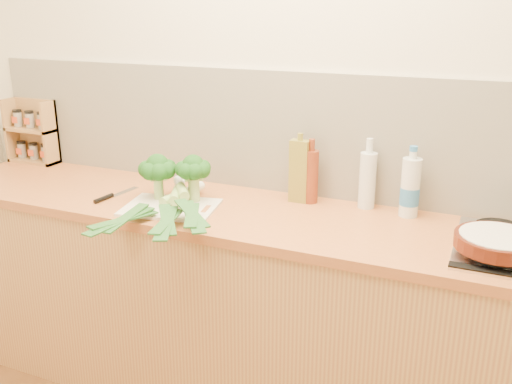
% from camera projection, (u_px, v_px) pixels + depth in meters
% --- Properties ---
extents(room_shell, '(3.50, 3.50, 3.50)m').
position_uv_depth(room_shell, '(293.00, 134.00, 2.49)').
color(room_shell, beige).
rests_on(room_shell, ground).
extents(counter, '(3.20, 0.62, 0.90)m').
position_uv_depth(counter, '(266.00, 310.00, 2.46)').
color(counter, tan).
rests_on(counter, ground).
extents(chopping_board, '(0.42, 0.34, 0.01)m').
position_uv_depth(chopping_board, '(171.00, 207.00, 2.37)').
color(chopping_board, white).
rests_on(chopping_board, counter).
extents(broccoli_left, '(0.16, 0.16, 0.20)m').
position_uv_depth(broccoli_left, '(158.00, 169.00, 2.42)').
color(broccoli_left, '#9ABF6F').
rests_on(broccoli_left, chopping_board).
extents(broccoli_right, '(0.15, 0.15, 0.20)m').
position_uv_depth(broccoli_right, '(193.00, 170.00, 2.39)').
color(broccoli_right, '#9ABF6F').
rests_on(broccoli_right, chopping_board).
extents(leek_front, '(0.15, 0.69, 0.04)m').
position_uv_depth(leek_front, '(163.00, 202.00, 2.34)').
color(leek_front, white).
rests_on(leek_front, chopping_board).
extents(leek_mid, '(0.33, 0.64, 0.04)m').
position_uv_depth(leek_mid, '(174.00, 201.00, 2.31)').
color(leek_mid, white).
rests_on(leek_mid, chopping_board).
extents(leek_back, '(0.43, 0.54, 0.04)m').
position_uv_depth(leek_back, '(185.00, 198.00, 2.29)').
color(leek_back, white).
rests_on(leek_back, chopping_board).
extents(chefs_knife, '(0.05, 0.27, 0.02)m').
position_uv_depth(chefs_knife, '(109.00, 197.00, 2.49)').
color(chefs_knife, silver).
rests_on(chefs_knife, counter).
extents(skillet, '(0.40, 0.28, 0.05)m').
position_uv_depth(skillet, '(499.00, 242.00, 1.88)').
color(skillet, '#4B190C').
rests_on(skillet, gas_hob).
extents(spice_rack, '(0.28, 0.11, 0.34)m').
position_uv_depth(spice_rack, '(34.00, 135.00, 3.04)').
color(spice_rack, '#B1804C').
rests_on(spice_rack, counter).
extents(oil_tin, '(0.08, 0.05, 0.30)m').
position_uv_depth(oil_tin, '(299.00, 171.00, 2.42)').
color(oil_tin, olive).
rests_on(oil_tin, counter).
extents(glass_bottle, '(0.07, 0.07, 0.29)m').
position_uv_depth(glass_bottle, '(368.00, 179.00, 2.35)').
color(glass_bottle, silver).
rests_on(glass_bottle, counter).
extents(amber_bottle, '(0.06, 0.06, 0.28)m').
position_uv_depth(amber_bottle, '(311.00, 176.00, 2.41)').
color(amber_bottle, maroon).
rests_on(amber_bottle, counter).
extents(water_bottle, '(0.08, 0.08, 0.27)m').
position_uv_depth(water_bottle, '(410.00, 189.00, 2.26)').
color(water_bottle, silver).
rests_on(water_bottle, counter).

